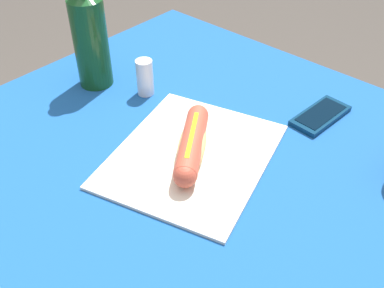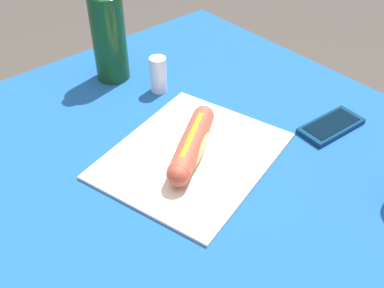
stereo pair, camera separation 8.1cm
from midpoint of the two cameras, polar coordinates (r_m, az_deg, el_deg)
name	(u,v)px [view 1 (the left image)]	position (r m, az deg, el deg)	size (l,w,h in m)	color
dining_table	(165,215)	(0.91, -6.00, -8.99)	(1.01, 0.91, 0.73)	brown
paper_wrapper	(192,155)	(0.82, -2.80, -1.56)	(0.32, 0.26, 0.01)	silver
hot_dog	(192,144)	(0.81, -2.86, -0.11)	(0.18, 0.14, 0.05)	#E5BC75
cell_phone	(320,115)	(0.94, 13.53, 3.42)	(0.14, 0.07, 0.01)	#0A2D4C
soda_bottle	(90,37)	(1.01, -15.03, 12.83)	(0.07, 0.07, 0.25)	#14471E
salt_shaker	(145,77)	(0.98, -8.33, 8.22)	(0.04, 0.04, 0.08)	silver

